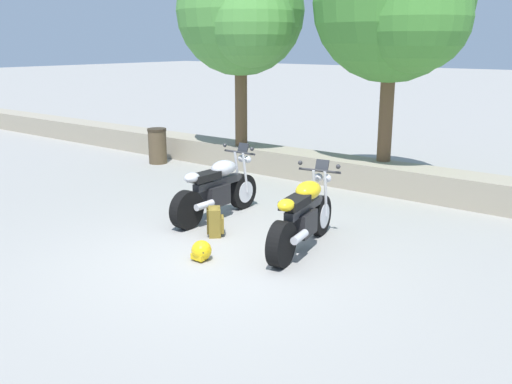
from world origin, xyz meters
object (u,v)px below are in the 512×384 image
leafy_tree_far_left (243,14)px  rider_backpack (215,220)px  trash_bin (157,146)px  motorcycle_yellow_centre (303,216)px  rider_helmet (201,251)px  leafy_tree_mid_left (397,6)px  motorcycle_silver_near_left (217,190)px

leafy_tree_far_left → rider_backpack: bearing=-56.4°
trash_bin → motorcycle_yellow_centre: bearing=-24.8°
rider_helmet → leafy_tree_mid_left: 6.19m
motorcycle_silver_near_left → trash_bin: size_ratio=2.40×
leafy_tree_mid_left → rider_helmet: bearing=-93.3°
leafy_tree_far_left → motorcycle_silver_near_left: bearing=-57.8°
leafy_tree_far_left → leafy_tree_mid_left: 3.43m
rider_helmet → leafy_tree_far_left: size_ratio=0.06×
leafy_tree_far_left → leafy_tree_mid_left: size_ratio=0.96×
motorcycle_silver_near_left → leafy_tree_far_left: bearing=122.2°
motorcycle_silver_near_left → motorcycle_yellow_centre: size_ratio=1.00×
motorcycle_yellow_centre → leafy_tree_far_left: (-3.95, 3.51, 3.00)m
motorcycle_silver_near_left → motorcycle_yellow_centre: bearing=-10.8°
motorcycle_yellow_centre → rider_helmet: bearing=-124.4°
motorcycle_silver_near_left → rider_backpack: size_ratio=4.39×
motorcycle_silver_near_left → leafy_tree_mid_left: size_ratio=0.45×
motorcycle_silver_near_left → motorcycle_yellow_centre: same height
rider_backpack → rider_helmet: rider_backpack is taller
rider_backpack → leafy_tree_far_left: 5.65m
motorcycle_silver_near_left → rider_backpack: motorcycle_silver_near_left is taller
motorcycle_yellow_centre → trash_bin: bearing=155.2°
motorcycle_yellow_centre → rider_helmet: (-0.84, -1.23, -0.35)m
motorcycle_yellow_centre → trash_bin: (-6.10, 2.82, -0.05)m
leafy_tree_far_left → trash_bin: 3.79m
motorcycle_yellow_centre → leafy_tree_mid_left: bearing=97.9°
leafy_tree_mid_left → rider_backpack: bearing=-101.1°
motorcycle_silver_near_left → leafy_tree_mid_left: bearing=68.1°
trash_bin → motorcycle_silver_near_left: bearing=-30.6°
motorcycle_yellow_centre → rider_backpack: bearing=-166.0°
rider_helmet → trash_bin: 6.64m
rider_backpack → trash_bin: 5.68m
rider_backpack → leafy_tree_far_left: leafy_tree_far_left is taller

